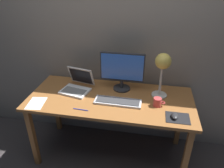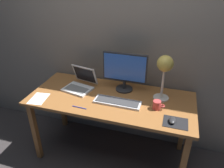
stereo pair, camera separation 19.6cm
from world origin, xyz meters
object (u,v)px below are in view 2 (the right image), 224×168
at_px(pen, 79,107).
at_px(monitor, 125,70).
at_px(laptop, 81,82).
at_px(coffee_mug, 157,105).
at_px(keyboard_main, 117,102).
at_px(mouse, 172,120).
at_px(desk_lamp, 165,68).

bearing_deg(pen, monitor, 55.25).
bearing_deg(laptop, coffee_mug, -11.28).
relative_size(keyboard_main, mouse, 4.60).
relative_size(desk_lamp, pen, 3.16).
bearing_deg(mouse, coffee_mug, 132.82).
bearing_deg(desk_lamp, pen, -151.30).
bearing_deg(coffee_mug, desk_lamp, 84.49).
height_order(desk_lamp, pen, desk_lamp).
distance_m(keyboard_main, mouse, 0.53).
distance_m(monitor, pen, 0.58).
bearing_deg(mouse, desk_lamp, 110.33).
distance_m(keyboard_main, pen, 0.36).
height_order(keyboard_main, pen, keyboard_main).
distance_m(laptop, mouse, 1.01).
distance_m(monitor, desk_lamp, 0.40).
distance_m(keyboard_main, desk_lamp, 0.53).
distance_m(mouse, pen, 0.82).
bearing_deg(keyboard_main, mouse, -15.27).
bearing_deg(coffee_mug, pen, -164.01).
xyz_separation_m(keyboard_main, pen, (-0.31, -0.18, -0.01)).
relative_size(laptop, pen, 2.39).
distance_m(keyboard_main, coffee_mug, 0.37).
relative_size(laptop, mouse, 3.49).
relative_size(mouse, pen, 0.69).
height_order(keyboard_main, desk_lamp, desk_lamp).
height_order(mouse, pen, mouse).
distance_m(monitor, keyboard_main, 0.34).
distance_m(laptop, pen, 0.39).
height_order(laptop, mouse, laptop).
xyz_separation_m(keyboard_main, desk_lamp, (0.38, 0.20, 0.32)).
bearing_deg(laptop, monitor, 11.04).
bearing_deg(desk_lamp, monitor, 170.60).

